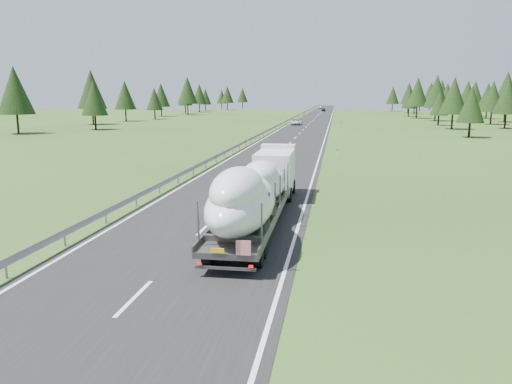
# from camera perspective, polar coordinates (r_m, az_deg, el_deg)

# --- Properties ---
(ground) EXTENTS (400.00, 400.00, 0.00)m
(ground) POSITION_cam_1_polar(r_m,az_deg,el_deg) (25.21, -5.82, -4.07)
(ground) COLOR #294818
(ground) RESTS_ON ground
(road_surface) EXTENTS (10.00, 400.00, 0.02)m
(road_surface) POSITION_cam_1_polar(r_m,az_deg,el_deg) (123.83, 6.29, 7.95)
(road_surface) COLOR black
(road_surface) RESTS_ON ground
(guardrail) EXTENTS (0.10, 400.00, 0.76)m
(guardrail) POSITION_cam_1_polar(r_m,az_deg,el_deg) (124.13, 3.83, 8.27)
(guardrail) COLOR slate
(guardrail) RESTS_ON ground
(marker_posts) EXTENTS (0.13, 350.08, 1.00)m
(marker_posts) POSITION_cam_1_polar(r_m,az_deg,el_deg) (178.59, 9.35, 8.97)
(marker_posts) COLOR silver
(marker_posts) RESTS_ON ground
(highway_sign) EXTENTS (0.08, 0.90, 2.60)m
(highway_sign) POSITION_cam_1_polar(r_m,az_deg,el_deg) (103.60, 9.74, 8.26)
(highway_sign) COLOR slate
(highway_sign) RESTS_ON ground
(tree_line_right) EXTENTS (26.70, 257.94, 12.32)m
(tree_line_right) POSITION_cam_1_polar(r_m,az_deg,el_deg) (124.75, 25.02, 10.20)
(tree_line_right) COLOR black
(tree_line_right) RESTS_ON ground
(tree_line_left) EXTENTS (14.21, 258.18, 12.59)m
(tree_line_left) POSITION_cam_1_polar(r_m,az_deg,el_deg) (128.84, -14.75, 10.84)
(tree_line_left) COLOR black
(tree_line_left) RESTS_ON ground
(boat_truck) EXTENTS (2.73, 17.69, 3.71)m
(boat_truck) POSITION_cam_1_polar(r_m,az_deg,el_deg) (24.95, 0.09, 0.47)
(boat_truck) COLOR silver
(boat_truck) RESTS_ON ground
(distant_van) EXTENTS (2.61, 5.18, 1.41)m
(distant_van) POSITION_cam_1_polar(r_m,az_deg,el_deg) (111.71, 4.58, 8.00)
(distant_van) COLOR silver
(distant_van) RESTS_ON ground
(distant_car_dark) EXTENTS (1.61, 3.86, 1.31)m
(distant_car_dark) POSITION_cam_1_polar(r_m,az_deg,el_deg) (206.46, 7.75, 9.30)
(distant_car_dark) COLOR black
(distant_car_dark) RESTS_ON ground
(distant_car_blue) EXTENTS (1.39, 3.97, 1.31)m
(distant_car_blue) POSITION_cam_1_polar(r_m,az_deg,el_deg) (247.75, 7.41, 9.58)
(distant_car_blue) COLOR #1B304D
(distant_car_blue) RESTS_ON ground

